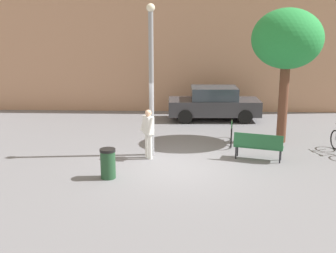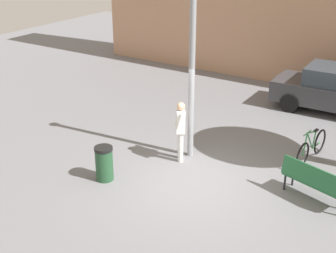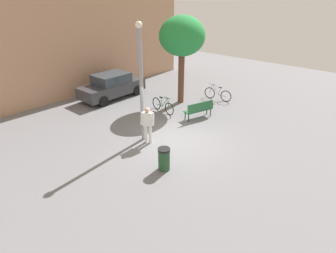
# 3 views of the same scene
# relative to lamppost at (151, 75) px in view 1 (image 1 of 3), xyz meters

# --- Properties ---
(ground_plane) EXTENTS (36.00, 36.00, 0.00)m
(ground_plane) POSITION_rel_lamppost_xyz_m (0.87, -1.30, -2.77)
(ground_plane) COLOR slate
(building_facade) EXTENTS (19.28, 2.00, 7.31)m
(building_facade) POSITION_rel_lamppost_xyz_m (0.87, 8.42, 0.89)
(building_facade) COLOR tan
(building_facade) RESTS_ON ground_plane
(lamppost) EXTENTS (0.28, 0.28, 5.06)m
(lamppost) POSITION_rel_lamppost_xyz_m (0.00, 0.00, 0.00)
(lamppost) COLOR gray
(lamppost) RESTS_ON ground_plane
(person_by_lamppost) EXTENTS (0.52, 0.62, 1.67)m
(person_by_lamppost) POSITION_rel_lamppost_xyz_m (-0.08, -0.39, -1.80)
(person_by_lamppost) COLOR white
(person_by_lamppost) RESTS_ON ground_plane
(park_bench) EXTENTS (1.67, 0.91, 0.92)m
(park_bench) POSITION_rel_lamppost_xyz_m (3.56, -0.48, -2.22)
(park_bench) COLOR #236038
(park_bench) RESTS_ON ground_plane
(plaza_tree) EXTENTS (2.59, 2.59, 4.98)m
(plaza_tree) POSITION_rel_lamppost_xyz_m (4.82, 1.84, 1.05)
(plaza_tree) COLOR brown
(plaza_tree) RESTS_ON ground_plane
(bicycle_green) EXTENTS (0.26, 1.80, 0.97)m
(bicycle_green) POSITION_rel_lamppost_xyz_m (2.89, 1.53, -2.39)
(bicycle_green) COLOR black
(bicycle_green) RESTS_ON ground_plane
(parked_car_charcoal) EXTENTS (4.25, 1.91, 1.55)m
(parked_car_charcoal) POSITION_rel_lamppost_xyz_m (2.48, 5.53, -2.00)
(parked_car_charcoal) COLOR #38383D
(parked_car_charcoal) RESTS_ON ground_plane
(trash_bin) EXTENTS (0.46, 0.46, 0.90)m
(trash_bin) POSITION_rel_lamppost_xyz_m (-1.12, -2.33, -2.32)
(trash_bin) COLOR #234C2D
(trash_bin) RESTS_ON ground_plane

